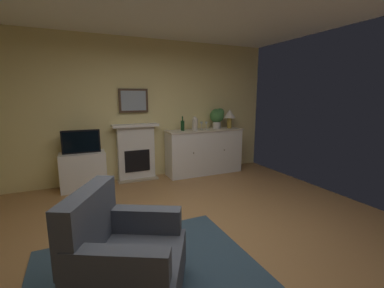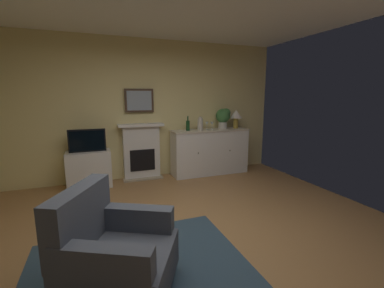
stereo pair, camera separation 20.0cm
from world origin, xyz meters
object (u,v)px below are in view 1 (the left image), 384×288
(potted_plant_small, at_px, (217,116))
(sideboard_cabinet, at_px, (204,151))
(fireplace_unit, at_px, (136,152))
(wine_bottle, at_px, (183,125))
(armchair, at_px, (123,255))
(tv_set, at_px, (81,142))
(table_lamp, at_px, (230,115))
(wine_glass_left, at_px, (201,124))
(framed_picture, at_px, (134,101))
(tv_cabinet, at_px, (83,171))
(wine_glass_center, at_px, (206,124))
(vase_decorative, at_px, (195,124))

(potted_plant_small, bearing_deg, sideboard_cabinet, -172.17)
(fireplace_unit, bearing_deg, wine_bottle, -9.54)
(armchair, bearing_deg, tv_set, 94.27)
(sideboard_cabinet, relative_size, armchair, 1.52)
(table_lamp, bearing_deg, fireplace_unit, 174.96)
(table_lamp, xyz_separation_m, armchair, (-2.77, -2.85, -0.84))
(sideboard_cabinet, xyz_separation_m, wine_glass_left, (-0.08, -0.02, 0.59))
(framed_picture, height_order, wine_glass_left, framed_picture)
(armchair, bearing_deg, wine_glass_left, 53.69)
(wine_bottle, xyz_separation_m, tv_cabinet, (-1.90, -0.01, -0.72))
(fireplace_unit, bearing_deg, potted_plant_small, -4.36)
(wine_glass_left, bearing_deg, wine_glass_center, -7.18)
(sideboard_cabinet, xyz_separation_m, potted_plant_small, (0.33, 0.05, 0.73))
(fireplace_unit, distance_m, wine_glass_center, 1.53)
(framed_picture, xyz_separation_m, tv_set, (-0.98, -0.23, -0.68))
(wine_glass_left, relative_size, vase_decorative, 0.59)
(wine_glass_left, bearing_deg, wine_bottle, 173.86)
(tv_cabinet, relative_size, potted_plant_small, 1.74)
(fireplace_unit, bearing_deg, wine_glass_center, -8.41)
(wine_glass_left, bearing_deg, tv_cabinet, 179.11)
(framed_picture, xyz_separation_m, wine_bottle, (0.92, -0.20, -0.49))
(table_lamp, relative_size, potted_plant_small, 0.93)
(wine_glass_center, xyz_separation_m, potted_plant_small, (0.30, 0.08, 0.13))
(tv_cabinet, xyz_separation_m, potted_plant_small, (2.71, 0.03, 0.87))
(table_lamp, bearing_deg, tv_cabinet, 179.71)
(framed_picture, bearing_deg, wine_bottle, -12.26)
(framed_picture, xyz_separation_m, vase_decorative, (1.16, -0.27, -0.46))
(wine_bottle, height_order, vase_decorative, wine_bottle)
(fireplace_unit, bearing_deg, wine_glass_left, -8.52)
(armchair, bearing_deg, table_lamp, 45.85)
(wine_glass_center, distance_m, vase_decorative, 0.27)
(potted_plant_small, bearing_deg, wine_glass_left, -170.87)
(table_lamp, xyz_separation_m, wine_glass_left, (-0.69, -0.02, -0.16))
(wine_bottle, xyz_separation_m, wine_glass_center, (0.51, -0.06, 0.01))
(fireplace_unit, relative_size, wine_glass_center, 6.67)
(framed_picture, height_order, sideboard_cabinet, framed_picture)
(framed_picture, distance_m, vase_decorative, 1.28)
(fireplace_unit, xyz_separation_m, wine_glass_center, (1.43, -0.21, 0.51))
(table_lamp, distance_m, vase_decorative, 0.86)
(potted_plant_small, bearing_deg, wine_glass_center, -165.11)
(tv_set, distance_m, armchair, 2.89)
(tv_set, bearing_deg, framed_picture, 13.31)
(wine_glass_center, relative_size, tv_cabinet, 0.22)
(vase_decorative, height_order, tv_cabinet, vase_decorative)
(fireplace_unit, relative_size, armchair, 1.03)
(tv_cabinet, relative_size, tv_set, 1.21)
(wine_glass_left, bearing_deg, table_lamp, 1.71)
(sideboard_cabinet, height_order, wine_glass_center, wine_glass_center)
(potted_plant_small, bearing_deg, fireplace_unit, 175.64)
(sideboard_cabinet, bearing_deg, vase_decorative, -168.24)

